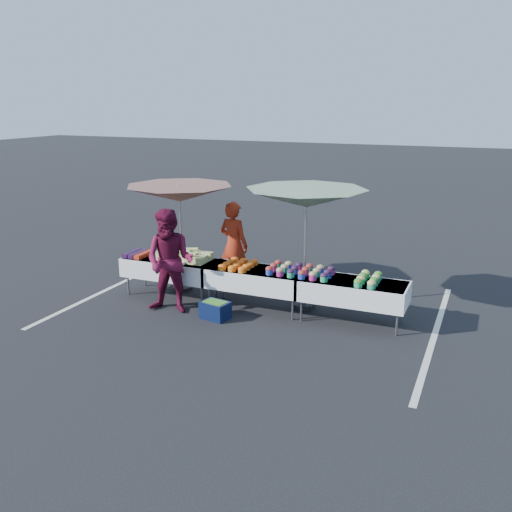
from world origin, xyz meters
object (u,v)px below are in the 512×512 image
at_px(table_left, 171,267).
at_px(storage_bin, 215,310).
at_px(customer, 170,261).
at_px(table_center, 256,278).
at_px(table_right, 353,290).
at_px(umbrella_right, 306,199).
at_px(vendor, 234,245).
at_px(umbrella_left, 180,194).

bearing_deg(table_left, storage_bin, -29.56).
bearing_deg(customer, table_center, 21.17).
bearing_deg(table_right, umbrella_right, 158.20).
relative_size(vendor, umbrella_left, 0.73).
bearing_deg(storage_bin, umbrella_right, 53.61).
distance_m(umbrella_right, storage_bin, 2.54).
height_order(table_left, storage_bin, table_left).
distance_m(vendor, customer, 1.77).
height_order(table_left, umbrella_left, umbrella_left).
height_order(table_center, table_right, same).
xyz_separation_m(table_center, umbrella_left, (-1.79, 0.40, 1.37)).
relative_size(table_center, vendor, 1.04).
bearing_deg(vendor, umbrella_left, 42.70).
height_order(vendor, customer, customer).
xyz_separation_m(table_right, storage_bin, (-2.26, -0.76, -0.42)).
height_order(table_center, vendor, vendor).
bearing_deg(storage_bin, vendor, 115.24).
height_order(table_center, umbrella_left, umbrella_left).
bearing_deg(table_right, table_center, 180.00).
bearing_deg(vendor, table_right, 171.21).
distance_m(table_left, customer, 0.95).
height_order(table_right, storage_bin, table_right).
bearing_deg(table_left, vendor, 46.66).
height_order(table_left, table_right, same).
xyz_separation_m(table_left, table_right, (3.60, 0.00, 0.00)).
bearing_deg(umbrella_right, umbrella_left, -180.00).
bearing_deg(vendor, umbrella_right, 172.58).
xyz_separation_m(table_left, umbrella_left, (0.01, 0.40, 1.37)).
distance_m(table_left, storage_bin, 1.60).
height_order(table_center, storage_bin, table_center).
bearing_deg(umbrella_left, table_center, -12.60).
xyz_separation_m(table_left, customer, (0.45, -0.75, 0.36)).
distance_m(customer, umbrella_right, 2.67).
xyz_separation_m(vendor, umbrella_right, (1.70, -0.56, 1.14)).
distance_m(table_right, customer, 3.26).
xyz_separation_m(customer, umbrella_right, (2.15, 1.15, 1.09)).
relative_size(customer, umbrella_left, 0.77).
xyz_separation_m(table_left, vendor, (0.90, 0.96, 0.31)).
relative_size(umbrella_left, storage_bin, 4.55).
relative_size(table_right, vendor, 1.04).
distance_m(table_center, storage_bin, 0.98).
bearing_deg(table_right, vendor, 160.47).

